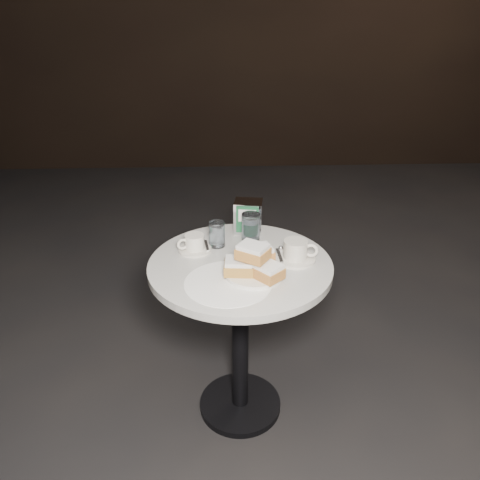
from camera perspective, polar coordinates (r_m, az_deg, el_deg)
name	(u,v)px	position (r m, az deg, el deg)	size (l,w,h in m)	color
ground	(240,406)	(2.24, 0.02, -19.59)	(7.00, 7.00, 0.00)	black
cafe_table	(240,306)	(1.88, 0.03, -8.00)	(0.70, 0.70, 0.74)	black
sugar_spill	(228,283)	(1.65, -1.46, -5.24)	(0.31, 0.31, 0.00)	white
beignet_plate	(254,264)	(1.66, 1.74, -2.97)	(0.27, 0.27, 0.13)	white
coffee_cup_left	(194,244)	(1.85, -5.59, -0.47)	(0.17, 0.17, 0.07)	silver
coffee_cup_right	(296,252)	(1.79, 6.82, -1.43)	(0.19, 0.19, 0.08)	silver
water_glass_left	(217,234)	(1.88, -2.83, 0.69)	(0.08, 0.08, 0.10)	white
water_glass_right	(251,228)	(1.91, 1.32, 1.46)	(0.09, 0.09, 0.12)	silver
napkin_dispenser	(248,216)	(1.99, 1.02, 2.92)	(0.13, 0.11, 0.14)	silver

